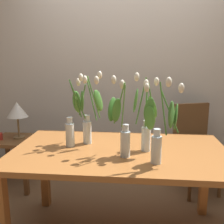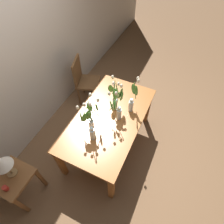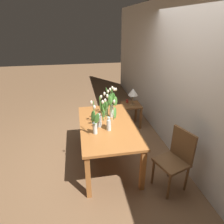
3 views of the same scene
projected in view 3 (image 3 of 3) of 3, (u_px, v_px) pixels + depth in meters
ground_plane at (108, 160)px, 3.55m from camera, size 18.00×18.00×0.00m
room_wall_rear at (185, 85)px, 3.19m from camera, size 9.00×0.10×2.70m
dining_table at (107, 129)px, 3.27m from camera, size 1.60×0.90×0.74m
tulip_vase_0 at (100, 115)px, 3.12m from camera, size 0.17×0.15×0.55m
tulip_vase_1 at (108, 117)px, 2.97m from camera, size 0.20×0.23×0.57m
tulip_vase_2 at (95, 124)px, 2.87m from camera, size 0.19×0.14×0.56m
tulip_vase_3 at (112, 106)px, 3.39m from camera, size 0.28×0.20×0.57m
tulip_vase_4 at (108, 105)px, 3.49m from camera, size 0.17×0.18×0.55m
dining_chair at (176, 157)px, 2.80m from camera, size 0.51×0.51×0.93m
side_table at (131, 109)px, 4.56m from camera, size 0.44×0.44×0.55m
table_lamp at (133, 92)px, 4.34m from camera, size 0.22×0.22×0.40m
pillar_candle at (127, 101)px, 4.60m from camera, size 0.06×0.06×0.07m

